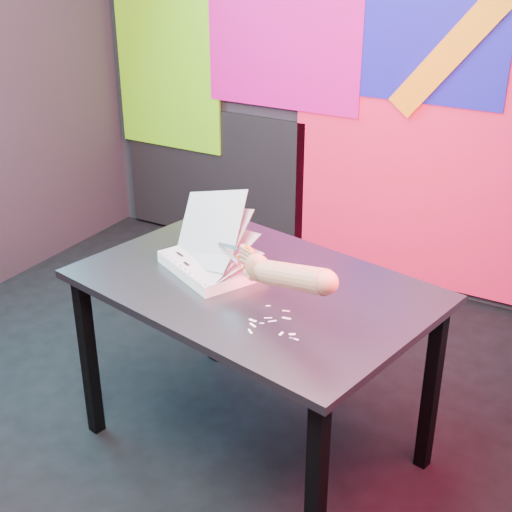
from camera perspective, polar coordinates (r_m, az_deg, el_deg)
The scene contains 7 objects.
room at distance 2.76m, azimuth -7.73°, elevation 12.85°, with size 3.01×3.01×2.71m.
backdrop at distance 4.05m, azimuth 6.09°, elevation 11.29°, with size 2.88×0.05×2.08m.
work_table at distance 2.61m, azimuth -0.16°, elevation -3.80°, with size 1.39×1.06×0.75m.
printout_stack at distance 2.66m, azimuth -3.60°, elevation -0.49°, with size 0.44×0.39×0.34m.
scissors at distance 2.41m, azimuth -0.75°, elevation -0.41°, with size 0.20×0.10×0.12m.
hand_forearm at distance 2.23m, azimuth 2.58°, elevation -1.54°, with size 0.43×0.22×0.18m.
paper_clippings at distance 2.32m, azimuth 1.33°, elevation -5.52°, with size 0.20×0.19×0.00m.
Camera 1 is at (1.64, -2.13, 1.95)m, focal length 50.00 mm.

